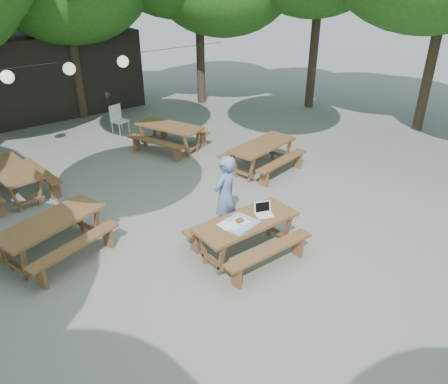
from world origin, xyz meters
TOP-DOWN VIEW (x-y plane):
  - ground at (0.00, 0.00)m, footprint 80.00×80.00m
  - pavilion at (0.50, 10.50)m, footprint 6.00×3.00m
  - main_picnic_table at (0.39, -0.99)m, footprint 2.00×1.58m
  - picnic_table_nw at (-2.54, 1.21)m, footprint 2.29×2.08m
  - picnic_table_ne at (3.17, 1.71)m, footprint 2.18×1.93m
  - picnic_table_far_w at (-2.54, 4.11)m, footprint 1.79×2.08m
  - picnic_table_far_e at (1.96, 4.47)m, footprint 2.18×2.35m
  - woman at (0.53, -0.14)m, footprint 0.72×0.57m
  - plastic_chair at (1.37, 6.68)m, footprint 0.53×0.53m
  - laptop at (0.79, -1.01)m, footprint 0.40×0.36m
  - tabletop_clutter at (0.20, -0.99)m, footprint 0.75×0.67m
  - paper_lanterns at (-0.19, 6.00)m, footprint 9.00×0.34m

SIDE VIEW (x-z plane):
  - ground at x=0.00m, z-range 0.00..0.00m
  - plastic_chair at x=1.37m, z-range -0.19..0.71m
  - main_picnic_table at x=0.39m, z-range 0.01..0.76m
  - picnic_table_nw at x=-2.54m, z-range 0.01..0.76m
  - picnic_table_ne at x=3.17m, z-range 0.01..0.76m
  - picnic_table_far_w at x=-2.54m, z-range 0.01..0.76m
  - picnic_table_far_e at x=1.96m, z-range 0.01..0.76m
  - tabletop_clutter at x=0.20m, z-range 0.72..0.80m
  - laptop at x=0.79m, z-range 0.69..0.93m
  - woman at x=0.53m, z-range 0.00..1.72m
  - pavilion at x=0.50m, z-range 0.00..2.80m
  - paper_lanterns at x=-0.19m, z-range 2.21..2.59m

